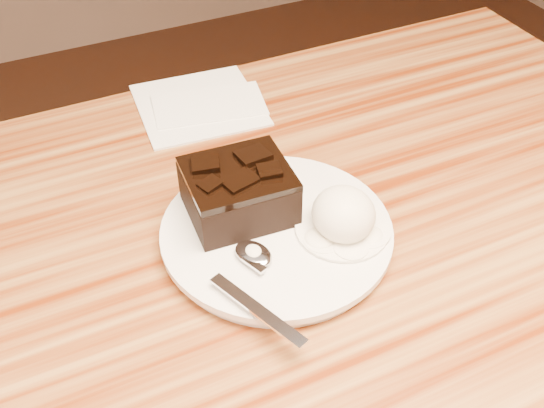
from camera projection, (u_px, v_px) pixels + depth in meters
name	position (u px, v px, depth m)	size (l,w,h in m)	color
plate	(276.00, 234.00, 0.62)	(0.22, 0.22, 0.02)	white
brownie	(239.00, 194.00, 0.61)	(0.10, 0.08, 0.04)	black
ice_cream_scoop	(343.00, 214.00, 0.60)	(0.06, 0.06, 0.05)	white
melt_puddle	(342.00, 229.00, 0.61)	(0.09, 0.09, 0.00)	white
spoon	(254.00, 255.00, 0.58)	(0.03, 0.15, 0.01)	silver
napkin	(199.00, 104.00, 0.80)	(0.14, 0.14, 0.01)	white
crumb_a	(355.00, 228.00, 0.61)	(0.01, 0.01, 0.00)	black
crumb_b	(295.00, 211.00, 0.63)	(0.01, 0.01, 0.00)	black
crumb_c	(333.00, 232.00, 0.60)	(0.01, 0.00, 0.00)	black
crumb_d	(336.00, 234.00, 0.60)	(0.01, 0.01, 0.00)	black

